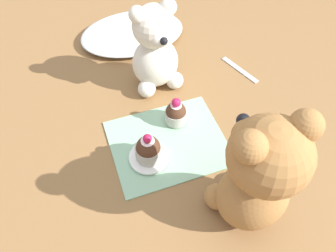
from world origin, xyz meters
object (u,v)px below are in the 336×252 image
saucer_plate (149,157)px  teaspoon (240,69)px  cupcake_near_tan_bear (148,149)px  teddy_bear_cream (155,50)px  cupcake_near_cream_bear (176,113)px  teddy_bear_tan (259,175)px

saucer_plate → teaspoon: size_ratio=0.70×
cupcake_near_tan_bear → teddy_bear_cream: bearing=67.9°
cupcake_near_cream_bear → teddy_bear_tan: bearing=-79.1°
cupcake_near_cream_bear → cupcake_near_tan_bear: 0.11m
teddy_bear_tan → cupcake_near_tan_bear: 0.22m
saucer_plate → teaspoon: bearing=31.0°
teddy_bear_cream → saucer_plate: 0.23m
teddy_bear_tan → cupcake_near_tan_bear: teddy_bear_tan is taller
teddy_bear_cream → teddy_bear_tan: teddy_bear_tan is taller
teddy_bear_cream → cupcake_near_tan_bear: bearing=-115.8°
teddy_bear_tan → saucer_plate: teddy_bear_tan is taller
saucer_plate → cupcake_near_tan_bear: 0.03m
teddy_bear_tan → saucer_plate: 0.23m
cupcake_near_cream_bear → cupcake_near_tan_bear: (-0.08, -0.07, 0.01)m
saucer_plate → cupcake_near_tan_bear: (0.00, 0.00, 0.03)m
cupcake_near_cream_bear → teaspoon: size_ratio=0.58×
saucer_plate → teddy_bear_tan: bearing=-51.2°
teddy_bear_tan → cupcake_near_cream_bear: 0.25m
teddy_bear_tan → teaspoon: (0.16, 0.32, -0.12)m
teddy_bear_tan → teaspoon: teddy_bear_tan is taller
cupcake_near_tan_bear → teaspoon: (0.28, 0.17, -0.03)m
cupcake_near_cream_bear → saucer_plate: bearing=-138.9°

